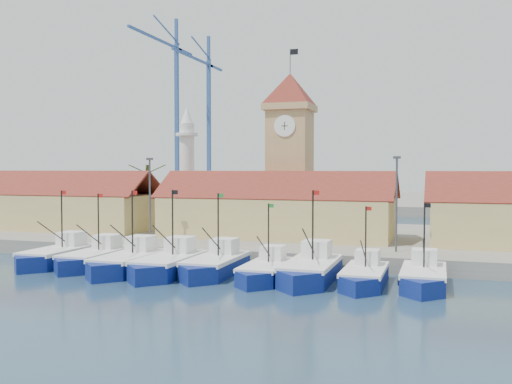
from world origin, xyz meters
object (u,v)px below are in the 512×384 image
(boat_0, at_px, (56,257))
(boat_4, at_px, (214,266))
(clock_tower, at_px, (290,148))
(minaret, at_px, (187,166))

(boat_0, height_order, boat_4, boat_0)
(boat_0, distance_m, clock_tower, 30.78)
(boat_4, xyz_separation_m, minaret, (-14.18, 25.02, 8.94))
(clock_tower, bearing_deg, minaret, 172.39)
(boat_0, distance_m, minaret, 26.46)
(clock_tower, bearing_deg, boat_4, -92.05)
(boat_4, distance_m, minaret, 30.11)
(boat_4, bearing_deg, minaret, 119.54)
(boat_4, height_order, clock_tower, clock_tower)
(boat_0, xyz_separation_m, clock_tower, (17.43, 22.78, 11.17))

